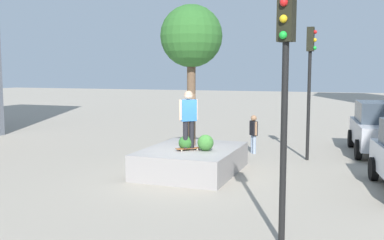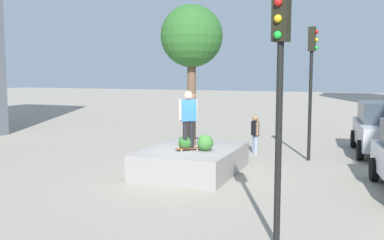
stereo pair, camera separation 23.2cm
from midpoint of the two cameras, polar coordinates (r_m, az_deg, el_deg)
ground_plane at (r=13.84m, az=-0.27°, el=-7.15°), size 120.00×120.00×0.00m
planter_ledge at (r=14.13m, az=0.47°, el=-5.23°), size 3.68×2.79×0.79m
plaza_tree at (r=14.45m, az=0.41°, el=10.56°), size 2.01×2.01×4.57m
boxwood_shrub at (r=13.57m, az=2.21°, el=-2.95°), size 0.50×0.50×0.50m
hedge_clump at (r=13.71m, az=-0.37°, el=-2.96°), size 0.44×0.44×0.44m
skateboard at (r=13.66m, az=0.01°, el=-3.70°), size 0.68×0.74×0.07m
skateboarder at (r=13.51m, az=0.01°, el=0.64°), size 0.46×0.49×1.77m
sedan_parked at (r=18.71m, az=23.69°, el=-0.95°), size 4.53×2.39×2.03m
traffic_light_corner at (r=8.10m, az=12.07°, el=5.52°), size 0.36×0.32×4.59m
traffic_light_median at (r=16.40m, az=15.55°, el=6.16°), size 0.29×0.35×4.78m
passerby_with_bag at (r=17.49m, az=8.52°, el=-1.48°), size 0.43×0.38×1.52m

